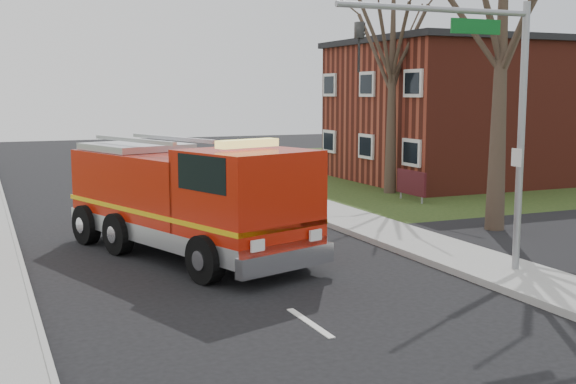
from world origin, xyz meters
name	(u,v)px	position (x,y,z in m)	size (l,w,h in m)	color
ground	(310,323)	(0.00, 0.00, 0.00)	(120.00, 120.00, 0.00)	black
sidewalk_right	(549,287)	(6.20, 0.00, 0.07)	(2.40, 80.00, 0.15)	gray
brick_building	(492,111)	(19.00, 18.00, 3.66)	(15.40, 10.40, 7.25)	maroon
health_center_sign	(411,183)	(10.50, 12.50, 0.88)	(0.12, 2.00, 1.40)	#410F15
bare_tree_near	(503,3)	(9.50, 6.00, 7.41)	(6.00, 6.00, 12.00)	#32261D
bare_tree_far	(393,49)	(11.00, 15.00, 6.49)	(5.25, 5.25, 10.50)	#32261D
traffic_signal_mast	(481,88)	(5.21, 1.50, 4.71)	(5.29, 0.18, 6.80)	gray
fire_engine	(188,202)	(-0.57, 6.86, 1.56)	(5.49, 9.02, 3.44)	#AB1707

